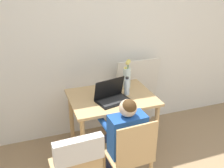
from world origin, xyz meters
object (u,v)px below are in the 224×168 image
(chair_occupied, at_px, (130,156))
(laptop, at_px, (112,96))
(flower_vase, at_px, (127,76))
(water_bottle, at_px, (127,86))
(chair_spare, at_px, (78,163))
(person_seated, at_px, (125,133))

(chair_occupied, relative_size, laptop, 2.20)
(flower_vase, relative_size, water_bottle, 1.64)
(laptop, distance_m, flower_vase, 0.38)
(water_bottle, bearing_deg, chair_spare, -135.19)
(chair_occupied, relative_size, flower_vase, 2.52)
(flower_vase, bearing_deg, person_seated, -113.54)
(chair_occupied, xyz_separation_m, laptop, (0.02, 0.56, 0.36))
(chair_spare, bearing_deg, laptop, -131.84)
(chair_occupied, bearing_deg, flower_vase, -112.99)
(person_seated, relative_size, laptop, 2.59)
(person_seated, xyz_separation_m, laptop, (0.03, 0.44, 0.18))
(chair_occupied, distance_m, person_seated, 0.21)
(laptop, distance_m, water_bottle, 0.22)
(laptop, bearing_deg, flower_vase, 29.61)
(person_seated, height_order, laptop, person_seated)
(chair_occupied, height_order, chair_spare, chair_spare)
(person_seated, distance_m, flower_vase, 0.80)
(chair_spare, xyz_separation_m, water_bottle, (0.73, 0.72, 0.27))
(chair_spare, relative_size, person_seated, 0.86)
(chair_spare, relative_size, flower_vase, 2.55)
(chair_occupied, height_order, laptop, laptop)
(chair_spare, bearing_deg, chair_occupied, -172.58)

